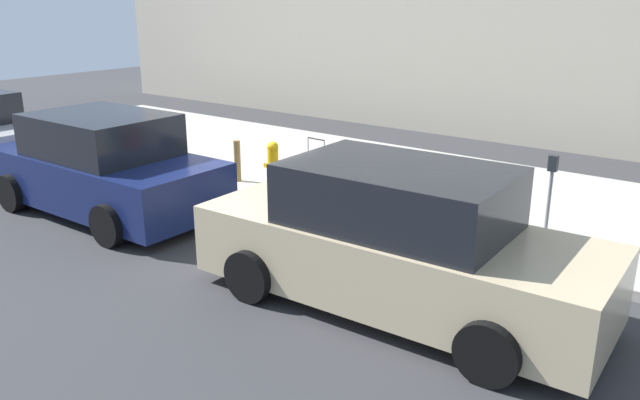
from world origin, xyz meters
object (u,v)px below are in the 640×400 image
Objects in this scene: suitcase_olive_5 at (338,184)px; parking_meter at (550,187)px; suitcase_navy_4 at (359,190)px; suitcase_silver_3 at (382,192)px; parked_car_beige_0 at (396,243)px; parked_car_navy_1 at (104,167)px; fire_hydrant at (273,163)px; suitcase_teal_0 at (463,210)px; suitcase_black_6 at (316,175)px; suitcase_red_2 at (411,197)px; bollard_post at (237,161)px; suitcase_maroon_1 at (436,202)px.

suitcase_olive_5 is 0.67× the size of parking_meter.
suitcase_navy_4 is 0.74× the size of suitcase_olive_5.
suitcase_silver_3 is 0.21× the size of parked_car_beige_0.
parked_car_navy_1 is (3.91, 2.43, 0.29)m from suitcase_silver_3.
parked_car_beige_0 is at bearing 148.70° from fire_hydrant.
suitcase_olive_5 is (2.29, 0.03, -0.01)m from suitcase_teal_0.
suitcase_silver_3 is 0.98× the size of suitcase_black_6.
parking_meter reaches higher than suitcase_navy_4.
suitcase_red_2 is 0.86× the size of fire_hydrant.
parked_car_navy_1 reaches higher than suitcase_black_6.
parked_car_navy_1 reaches higher than parking_meter.
parked_car_navy_1 is at bearing 72.27° from bollard_post.
fire_hydrant reaches higher than suitcase_navy_4.
suitcase_silver_3 reaches higher than suitcase_olive_5.
suitcase_navy_4 is 4.25m from parked_car_navy_1.
suitcase_black_6 is (1.90, -0.01, 0.03)m from suitcase_red_2.
suitcase_teal_0 is 0.81× the size of bollard_post.
suitcase_teal_0 is at bearing -81.81° from parked_car_beige_0.
parked_car_navy_1 is at bearing 27.95° from suitcase_maroon_1.
fire_hydrant is 0.17× the size of parked_car_beige_0.
suitcase_red_2 is at bearing -179.92° from suitcase_olive_5.
fire_hydrant is 4.82m from parked_car_beige_0.
parked_car_beige_0 is (-4.11, 2.50, 0.21)m from fire_hydrant.
parked_car_navy_1 is at bearing 40.54° from suitcase_olive_5.
parked_car_navy_1 is at bearing 58.77° from fire_hydrant.
suitcase_red_2 is at bearing -177.04° from bollard_post.
suitcase_teal_0 is 0.44m from suitcase_maroon_1.
fire_hydrant is (2.86, 0.04, 0.11)m from suitcase_red_2.
parked_car_beige_0 is (-2.20, 2.48, 0.37)m from suitcase_navy_4.
bollard_post is (3.16, 0.08, 0.04)m from suitcase_silver_3.
parking_meter reaches higher than suitcase_olive_5.
suitcase_teal_0 is at bearing 8.58° from parking_meter.
suitcase_navy_4 is (1.39, 0.07, -0.04)m from suitcase_maroon_1.
suitcase_red_2 reaches higher than suitcase_navy_4.
suitcase_silver_3 is (0.47, 0.11, 0.02)m from suitcase_red_2.
suitcase_olive_5 is (1.41, 0.00, -0.05)m from suitcase_red_2.
suitcase_navy_4 is 0.74× the size of fire_hydrant.
suitcase_navy_4 is 2.68m from bollard_post.
suitcase_red_2 is 0.86× the size of suitcase_olive_5.
parking_meter is (-3.97, -0.20, 0.46)m from suitcase_black_6.
suitcase_black_6 is 0.97m from fire_hydrant.
parked_car_beige_0 is at bearing 154.27° from bollard_post.
suitcase_silver_3 is (1.35, 0.14, 0.06)m from suitcase_teal_0.
suitcase_silver_3 is 1.19× the size of suitcase_olive_5.
parked_car_beige_0 reaches higher than suitcase_red_2.
suitcase_maroon_1 is at bearing 1.85° from suitcase_teal_0.
parked_car_beige_0 is (-0.81, 2.56, 0.33)m from suitcase_maroon_1.
parked_car_navy_1 is at bearing 45.76° from suitcase_black_6.
suitcase_maroon_1 is at bearing -179.77° from suitcase_black_6.
suitcase_maroon_1 is 1.05× the size of fire_hydrant.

